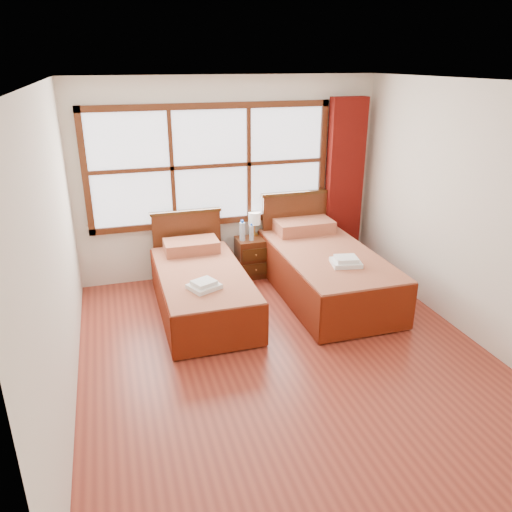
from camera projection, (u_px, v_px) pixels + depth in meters
name	position (u px, v px, depth m)	size (l,w,h in m)	color
floor	(285.00, 354.00, 5.03)	(4.50, 4.50, 0.00)	#943725
ceiling	(292.00, 82.00, 4.07)	(4.50, 4.50, 0.00)	white
wall_back	(230.00, 179.00, 6.56)	(4.00, 4.00, 0.00)	silver
wall_left	(56.00, 255.00, 4.02)	(4.50, 4.50, 0.00)	silver
wall_right	(473.00, 214.00, 5.09)	(4.50, 4.50, 0.00)	silver
window	(211.00, 166.00, 6.38)	(3.16, 0.06, 1.56)	white
curtain	(344.00, 183.00, 6.91)	(0.50, 0.16, 2.30)	#5F0E09
bed_left	(202.00, 287.00, 5.82)	(0.99, 2.01, 0.96)	#41240D
bed_right	(324.00, 269.00, 6.22)	(1.12, 2.17, 1.09)	#41240D
nightstand	(252.00, 257.00, 6.77)	(0.40, 0.40, 0.54)	#4E2411
towels_left	(204.00, 285.00, 5.26)	(0.38, 0.37, 0.09)	white
towels_right	(346.00, 261.00, 5.68)	(0.37, 0.34, 0.10)	white
lamp	(254.00, 219.00, 6.73)	(0.17, 0.17, 0.32)	#BE8F3D
bottle_near	(242.00, 231.00, 6.56)	(0.07, 0.07, 0.28)	#AAC5DB
bottle_far	(251.00, 233.00, 6.58)	(0.06, 0.06, 0.23)	#AAC5DB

